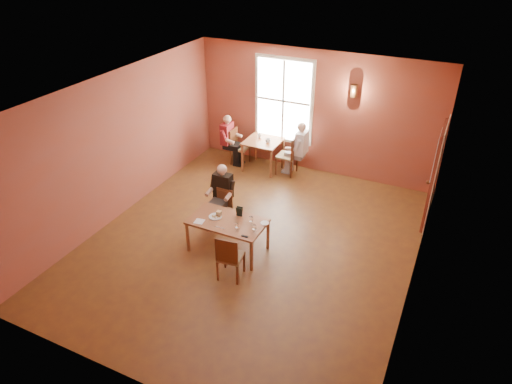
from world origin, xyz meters
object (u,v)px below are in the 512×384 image
at_px(diner_main, 220,201).
at_px(chair_diner_maroon, 240,147).
at_px(main_table, 228,235).
at_px(diner_maroon, 239,141).
at_px(chair_empty, 231,255).
at_px(diner_white, 288,149).
at_px(chair_diner_white, 287,155).
at_px(second_table, 263,154).
at_px(chair_diner_main, 221,209).

xyz_separation_m(diner_main, chair_diner_maroon, (-0.97, 2.77, -0.16)).
xyz_separation_m(main_table, diner_maroon, (-1.50, 3.39, 0.30)).
height_order(chair_empty, diner_white, diner_white).
height_order(chair_empty, diner_maroon, diner_maroon).
height_order(main_table, diner_main, diner_main).
height_order(chair_diner_white, diner_white, diner_white).
distance_m(main_table, second_table, 3.49).
height_order(diner_main, diner_white, diner_white).
distance_m(chair_diner_main, diner_white, 2.77).
relative_size(diner_white, diner_maroon, 1.05).
bearing_deg(diner_maroon, chair_diner_white, 90.00).
height_order(diner_main, chair_diner_white, diner_main).
xyz_separation_m(chair_empty, second_table, (-1.23, 4.04, -0.07)).
bearing_deg(second_table, chair_diner_main, -83.25).
distance_m(chair_diner_white, diner_white, 0.16).
xyz_separation_m(second_table, chair_diner_maroon, (-0.65, 0.00, 0.08)).
height_order(second_table, diner_white, diner_white).
relative_size(chair_diner_white, diner_maroon, 0.80).
bearing_deg(chair_diner_main, chair_diner_white, -96.78).
height_order(main_table, chair_diner_main, chair_diner_main).
relative_size(chair_empty, chair_diner_maroon, 0.98).
bearing_deg(chair_diner_main, main_table, 127.57).
height_order(chair_diner_main, diner_maroon, diner_maroon).
distance_m(main_table, diner_main, 0.85).
relative_size(diner_main, chair_diner_maroon, 1.34).
xyz_separation_m(chair_diner_main, chair_empty, (0.91, -1.30, 0.05)).
bearing_deg(chair_diner_white, second_table, 90.00).
height_order(second_table, chair_diner_maroon, chair_diner_maroon).
height_order(chair_diner_white, diner_maroon, diner_maroon).
relative_size(main_table, diner_white, 1.07).
xyz_separation_m(chair_diner_maroon, diner_maroon, (-0.03, 0.00, 0.17)).
relative_size(second_table, diner_maroon, 0.69).
xyz_separation_m(chair_diner_main, chair_diner_white, (0.33, 2.74, 0.10)).
xyz_separation_m(chair_diner_white, diner_white, (0.03, 0.00, 0.16)).
relative_size(chair_diner_main, second_table, 0.93).
bearing_deg(chair_diner_maroon, diner_main, 19.38).
xyz_separation_m(chair_diner_main, second_table, (-0.32, 2.74, -0.02)).
distance_m(chair_diner_main, chair_diner_maroon, 2.91).
bearing_deg(second_table, chair_diner_white, 0.00).
bearing_deg(chair_diner_maroon, main_table, 23.50).
distance_m(chair_diner_white, chair_diner_maroon, 1.30).
bearing_deg(chair_diner_maroon, diner_maroon, -90.00).
distance_m(diner_main, chair_diner_white, 2.79).
distance_m(diner_main, chair_empty, 1.57).
height_order(chair_empty, second_table, chair_empty).
bearing_deg(chair_diner_white, main_table, -177.06).
bearing_deg(chair_diner_white, chair_empty, -171.76).
bearing_deg(second_table, diner_white, 0.00).
bearing_deg(diner_white, second_table, 90.00).
xyz_separation_m(main_table, second_table, (-0.82, 3.39, 0.05)).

